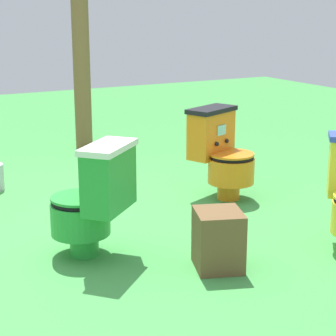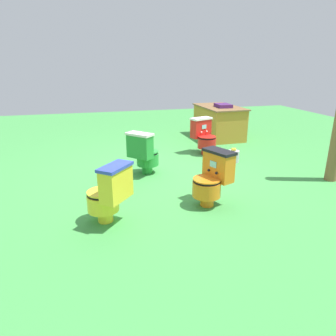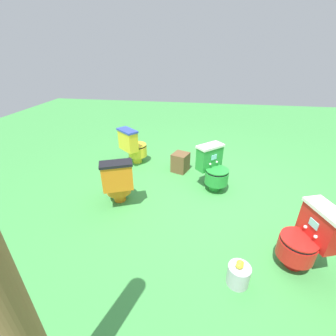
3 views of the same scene
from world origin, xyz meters
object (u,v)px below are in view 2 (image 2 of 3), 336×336
at_px(toilet_red, 204,136).
at_px(small_crate, 117,179).
at_px(lemon_bucket, 233,156).
at_px(toilet_green, 144,153).
at_px(toilet_orange, 212,178).
at_px(toilet_yellow, 109,193).
at_px(vendor_table, 219,122).

relative_size(toilet_red, small_crate, 2.05).
relative_size(small_crate, lemon_bucket, 1.28).
xyz_separation_m(toilet_green, toilet_orange, (1.37, 0.64, 0.00)).
distance_m(toilet_green, toilet_yellow, 1.68).
distance_m(toilet_green, toilet_red, 1.68).
height_order(toilet_yellow, lemon_bucket, toilet_yellow).
bearing_deg(vendor_table, toilet_orange, -24.94).
xyz_separation_m(toilet_orange, small_crate, (-0.78, -1.15, -0.19)).
height_order(toilet_green, small_crate, toilet_green).
distance_m(toilet_red, lemon_bucket, 0.80).
relative_size(toilet_orange, lemon_bucket, 2.63).
bearing_deg(toilet_green, vendor_table, 91.36).
bearing_deg(small_crate, vendor_table, 134.58).
height_order(toilet_orange, toilet_yellow, same).
bearing_deg(toilet_orange, lemon_bucket, -56.92).
distance_m(toilet_green, lemon_bucket, 1.78).
xyz_separation_m(toilet_orange, lemon_bucket, (-1.60, 1.11, -0.25)).
relative_size(toilet_green, toilet_orange, 1.00).
height_order(vendor_table, lemon_bucket, vendor_table).
distance_m(toilet_orange, small_crate, 1.41).
xyz_separation_m(toilet_red, vendor_table, (-1.26, 0.88, 0.02)).
xyz_separation_m(toilet_yellow, lemon_bucket, (-1.76, 2.44, -0.25)).
relative_size(vendor_table, lemon_bucket, 5.39).
distance_m(small_crate, lemon_bucket, 2.40).
distance_m(toilet_orange, vendor_table, 3.91).
height_order(toilet_orange, small_crate, toilet_orange).
bearing_deg(lemon_bucket, toilet_orange, -34.67).
bearing_deg(toilet_red, vendor_table, -144.16).
bearing_deg(lemon_bucket, toilet_yellow, -54.17).
relative_size(toilet_yellow, vendor_table, 0.49).
xyz_separation_m(toilet_green, lemon_bucket, (-0.23, 1.74, -0.25)).
relative_size(toilet_red, vendor_table, 0.49).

